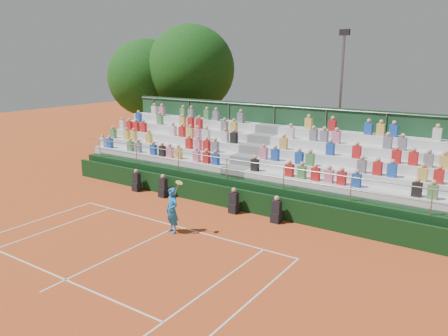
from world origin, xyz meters
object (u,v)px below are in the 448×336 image
Objects in this scene: tree_west at (146,78)px; tree_east at (191,69)px; tennis_player at (172,210)px; floodlight_mast at (341,90)px.

tree_east is at bearing 17.77° from tree_west.
tennis_player is 0.27× the size of tree_west.
tennis_player is 18.10m from tree_west.
tree_west is at bearing 136.48° from tennis_player.
floodlight_mast is at bearing 82.78° from tennis_player.
floodlight_mast is at bearing 3.85° from tree_east.
tennis_player is at bearing -54.80° from tree_east.
floodlight_mast is at bearing 7.25° from tree_west.
floodlight_mast is (11.05, 0.74, -1.14)m from tree_east.
tennis_player is at bearing -97.22° from floodlight_mast.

